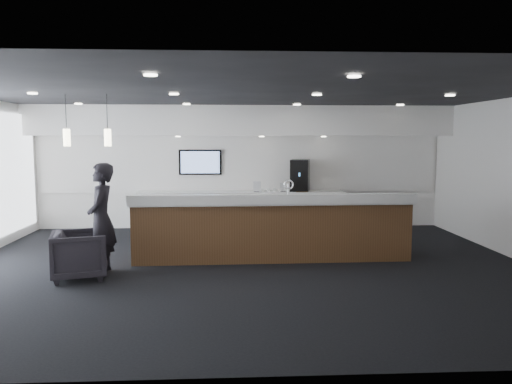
{
  "coord_description": "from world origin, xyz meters",
  "views": [
    {
      "loc": [
        -0.29,
        -8.47,
        2.24
      ],
      "look_at": [
        0.24,
        1.3,
        1.18
      ],
      "focal_mm": 35.0,
      "sensor_mm": 36.0,
      "label": 1
    }
  ],
  "objects": [
    {
      "name": "coffee_machine",
      "position": [
        1.45,
        3.64,
        1.33
      ],
      "size": [
        0.55,
        0.62,
        0.77
      ],
      "rotation": [
        0.0,
        0.0,
        -0.25
      ],
      "color": "black",
      "rests_on": "back_credenza"
    },
    {
      "name": "soffit_bulkhead",
      "position": [
        0.0,
        3.55,
        2.65
      ],
      "size": [
        10.0,
        0.9,
        0.7
      ],
      "primitive_type": "cube",
      "color": "white",
      "rests_on": "back_wall"
    },
    {
      "name": "ground",
      "position": [
        0.0,
        0.0,
        0.0
      ],
      "size": [
        10.0,
        10.0,
        0.0
      ],
      "primitive_type": "plane",
      "color": "black",
      "rests_on": "ground"
    },
    {
      "name": "cup_3",
      "position": [
        0.81,
        3.53,
        0.99
      ],
      "size": [
        0.12,
        0.12,
        0.09
      ],
      "primitive_type": "imported",
      "rotation": [
        0.0,
        0.0,
        1.94
      ],
      "color": "white",
      "rests_on": "back_credenza"
    },
    {
      "name": "cup_4",
      "position": [
        0.67,
        3.53,
        0.99
      ],
      "size": [
        0.13,
        0.13,
        0.09
      ],
      "primitive_type": "imported",
      "rotation": [
        0.0,
        0.0,
        2.58
      ],
      "color": "white",
      "rests_on": "back_credenza"
    },
    {
      "name": "alcove_panel",
      "position": [
        0.0,
        3.97,
        1.6
      ],
      "size": [
        9.8,
        0.06,
        1.4
      ],
      "primitive_type": "cube",
      "color": "white",
      "rests_on": "back_wall"
    },
    {
      "name": "ceiling_can_lights",
      "position": [
        0.0,
        0.0,
        2.97
      ],
      "size": [
        7.0,
        5.0,
        0.02
      ],
      "primitive_type": null,
      "color": "white",
      "rests_on": "ceiling"
    },
    {
      "name": "cup_0",
      "position": [
        1.23,
        3.53,
        0.99
      ],
      "size": [
        0.09,
        0.09,
        0.09
      ],
      "primitive_type": "imported",
      "color": "white",
      "rests_on": "back_credenza"
    },
    {
      "name": "lounge_guest",
      "position": [
        -2.4,
        -0.22,
        0.92
      ],
      "size": [
        0.49,
        0.7,
        1.84
      ],
      "primitive_type": "imported",
      "rotation": [
        0.0,
        0.0,
        -1.49
      ],
      "color": "black",
      "rests_on": "ground"
    },
    {
      "name": "info_sign_left",
      "position": [
        0.39,
        3.53,
        1.08
      ],
      "size": [
        0.18,
        0.05,
        0.25
      ],
      "primitive_type": "cube",
      "rotation": [
        0.0,
        0.0,
        -0.17
      ],
      "color": "silver",
      "rests_on": "back_credenza"
    },
    {
      "name": "wall_tv",
      "position": [
        -1.0,
        3.91,
        1.65
      ],
      "size": [
        1.05,
        0.08,
        0.62
      ],
      "color": "black",
      "rests_on": "back_wall"
    },
    {
      "name": "back_credenza",
      "position": [
        -0.0,
        3.64,
        0.48
      ],
      "size": [
        5.06,
        0.66,
        0.95
      ],
      "color": "#92949A",
      "rests_on": "ground"
    },
    {
      "name": "pendant_right",
      "position": [
        -3.1,
        0.8,
        2.25
      ],
      "size": [
        0.12,
        0.12,
        0.3
      ],
      "primitive_type": "cylinder",
      "color": "#FFF3C6",
      "rests_on": "ceiling"
    },
    {
      "name": "cup_2",
      "position": [
        0.95,
        3.53,
        0.99
      ],
      "size": [
        0.11,
        0.11,
        0.09
      ],
      "primitive_type": "imported",
      "rotation": [
        0.0,
        0.0,
        1.29
      ],
      "color": "white",
      "rests_on": "back_credenza"
    },
    {
      "name": "back_wall",
      "position": [
        0.0,
        4.0,
        1.5
      ],
      "size": [
        10.0,
        0.02,
        3.0
      ],
      "primitive_type": "cube",
      "color": "white",
      "rests_on": "ground"
    },
    {
      "name": "armchair",
      "position": [
        -2.69,
        -0.5,
        0.38
      ],
      "size": [
        1.03,
        1.01,
        0.77
      ],
      "primitive_type": "imported",
      "rotation": [
        0.0,
        0.0,
        1.83
      ],
      "color": "black",
      "rests_on": "ground"
    },
    {
      "name": "service_counter",
      "position": [
        0.5,
        0.58,
        0.58
      ],
      "size": [
        5.13,
        0.93,
        1.49
      ],
      "rotation": [
        0.0,
        0.0,
        0.02
      ],
      "color": "brown",
      "rests_on": "ground"
    },
    {
      "name": "cup_5",
      "position": [
        0.53,
        3.53,
        0.99
      ],
      "size": [
        0.1,
        0.1,
        0.09
      ],
      "primitive_type": "imported",
      "rotation": [
        0.0,
        0.0,
        3.23
      ],
      "color": "white",
      "rests_on": "back_credenza"
    },
    {
      "name": "cup_1",
      "position": [
        1.09,
        3.53,
        0.99
      ],
      "size": [
        0.13,
        0.13,
        0.09
      ],
      "primitive_type": "imported",
      "rotation": [
        0.0,
        0.0,
        0.65
      ],
      "color": "white",
      "rests_on": "back_credenza"
    },
    {
      "name": "pendant_left",
      "position": [
        -2.4,
        0.8,
        2.25
      ],
      "size": [
        0.12,
        0.12,
        0.3
      ],
      "primitive_type": "cylinder",
      "color": "#FFF3C6",
      "rests_on": "ceiling"
    },
    {
      "name": "info_sign_right",
      "position": [
        1.02,
        3.52,
        1.06
      ],
      "size": [
        0.16,
        0.03,
        0.21
      ],
      "primitive_type": "cube",
      "rotation": [
        0.0,
        0.0,
        -0.08
      ],
      "color": "silver",
      "rests_on": "back_credenza"
    },
    {
      "name": "ceiling",
      "position": [
        0.0,
        0.0,
        3.0
      ],
      "size": [
        10.0,
        8.0,
        0.02
      ],
      "primitive_type": "cube",
      "color": "black",
      "rests_on": "back_wall"
    }
  ]
}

